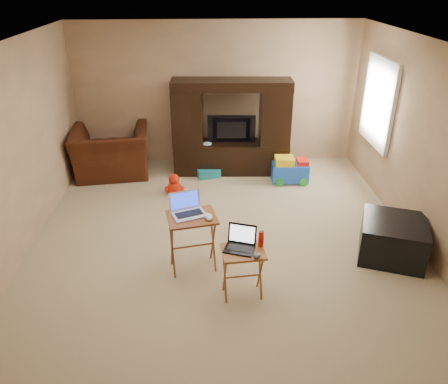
{
  "coord_description": "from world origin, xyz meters",
  "views": [
    {
      "loc": [
        -0.22,
        -4.93,
        3.2
      ],
      "look_at": [
        0.0,
        -0.2,
        0.8
      ],
      "focal_mm": 35.0,
      "sensor_mm": 36.0,
      "label": 1
    }
  ],
  "objects_px": {
    "ottoman": "(393,239)",
    "mouse_left": "(208,217)",
    "laptop_right": "(239,240)",
    "entertainment_center": "(231,128)",
    "tray_table_left": "(193,243)",
    "laptop_left": "(189,206)",
    "television": "(232,130)",
    "mouse_right": "(257,255)",
    "tray_table_right": "(243,273)",
    "water_bottle": "(261,239)",
    "recliner": "(111,152)",
    "push_toy": "(290,169)",
    "plush_toy": "(174,184)",
    "child_rocker": "(207,162)"
  },
  "relations": [
    {
      "from": "laptop_left",
      "to": "mouse_right",
      "type": "bearing_deg",
      "value": -64.42
    },
    {
      "from": "television",
      "to": "ottoman",
      "type": "relative_size",
      "value": 1.09
    },
    {
      "from": "tray_table_right",
      "to": "laptop_right",
      "type": "bearing_deg",
      "value": 147.55
    },
    {
      "from": "tray_table_left",
      "to": "mouse_right",
      "type": "distance_m",
      "value": 0.96
    },
    {
      "from": "ottoman",
      "to": "mouse_left",
      "type": "height_order",
      "value": "mouse_left"
    },
    {
      "from": "laptop_right",
      "to": "mouse_left",
      "type": "bearing_deg",
      "value": 145.03
    },
    {
      "from": "push_toy",
      "to": "laptop_left",
      "type": "relative_size",
      "value": 1.64
    },
    {
      "from": "push_toy",
      "to": "water_bottle",
      "type": "bearing_deg",
      "value": -104.51
    },
    {
      "from": "recliner",
      "to": "mouse_right",
      "type": "distance_m",
      "value": 4.04
    },
    {
      "from": "ottoman",
      "to": "tray_table_left",
      "type": "height_order",
      "value": "tray_table_left"
    },
    {
      "from": "recliner",
      "to": "ottoman",
      "type": "relative_size",
      "value": 1.67
    },
    {
      "from": "ottoman",
      "to": "mouse_left",
      "type": "distance_m",
      "value": 2.34
    },
    {
      "from": "plush_toy",
      "to": "tray_table_left",
      "type": "xyz_separation_m",
      "value": [
        0.33,
        -1.95,
        0.18
      ]
    },
    {
      "from": "entertainment_center",
      "to": "tray_table_left",
      "type": "xyz_separation_m",
      "value": [
        -0.63,
        -2.83,
        -0.46
      ]
    },
    {
      "from": "tray_table_right",
      "to": "mouse_right",
      "type": "xyz_separation_m",
      "value": [
        0.13,
        -0.12,
        0.32
      ]
    },
    {
      "from": "recliner",
      "to": "tray_table_right",
      "type": "bearing_deg",
      "value": 114.09
    },
    {
      "from": "entertainment_center",
      "to": "child_rocker",
      "type": "bearing_deg",
      "value": -157.26
    },
    {
      "from": "tray_table_right",
      "to": "television",
      "type": "bearing_deg",
      "value": 82.7
    },
    {
      "from": "water_bottle",
      "to": "plush_toy",
      "type": "bearing_deg",
      "value": 114.15
    },
    {
      "from": "tray_table_left",
      "to": "tray_table_right",
      "type": "relative_size",
      "value": 1.22
    },
    {
      "from": "laptop_left",
      "to": "laptop_right",
      "type": "xyz_separation_m",
      "value": [
        0.53,
        -0.53,
        -0.13
      ]
    },
    {
      "from": "laptop_left",
      "to": "television",
      "type": "bearing_deg",
      "value": 55.69
    },
    {
      "from": "laptop_left",
      "to": "mouse_left",
      "type": "relative_size",
      "value": 2.58
    },
    {
      "from": "tray_table_left",
      "to": "tray_table_right",
      "type": "height_order",
      "value": "tray_table_left"
    },
    {
      "from": "recliner",
      "to": "push_toy",
      "type": "bearing_deg",
      "value": 164.7
    },
    {
      "from": "tray_table_left",
      "to": "laptop_left",
      "type": "distance_m",
      "value": 0.48
    },
    {
      "from": "tray_table_right",
      "to": "water_bottle",
      "type": "height_order",
      "value": "water_bottle"
    },
    {
      "from": "plush_toy",
      "to": "mouse_left",
      "type": "distance_m",
      "value": 2.16
    },
    {
      "from": "tray_table_right",
      "to": "laptop_right",
      "type": "height_order",
      "value": "laptop_right"
    },
    {
      "from": "laptop_right",
      "to": "mouse_right",
      "type": "distance_m",
      "value": 0.24
    },
    {
      "from": "television",
      "to": "tray_table_left",
      "type": "distance_m",
      "value": 2.89
    },
    {
      "from": "recliner",
      "to": "laptop_left",
      "type": "bearing_deg",
      "value": 110.21
    },
    {
      "from": "ottoman",
      "to": "mouse_right",
      "type": "height_order",
      "value": "mouse_right"
    },
    {
      "from": "laptop_right",
      "to": "mouse_left",
      "type": "height_order",
      "value": "laptop_right"
    },
    {
      "from": "television",
      "to": "mouse_left",
      "type": "relative_size",
      "value": 5.7
    },
    {
      "from": "tray_table_right",
      "to": "mouse_left",
      "type": "distance_m",
      "value": 0.73
    },
    {
      "from": "child_rocker",
      "to": "push_toy",
      "type": "bearing_deg",
      "value": -26.95
    },
    {
      "from": "entertainment_center",
      "to": "mouse_left",
      "type": "height_order",
      "value": "entertainment_center"
    },
    {
      "from": "plush_toy",
      "to": "mouse_right",
      "type": "height_order",
      "value": "mouse_right"
    },
    {
      "from": "entertainment_center",
      "to": "water_bottle",
      "type": "xyz_separation_m",
      "value": [
        0.11,
        -3.27,
        -0.14
      ]
    },
    {
      "from": "push_toy",
      "to": "ottoman",
      "type": "bearing_deg",
      "value": -65.87
    },
    {
      "from": "tray_table_right",
      "to": "laptop_left",
      "type": "height_order",
      "value": "laptop_left"
    },
    {
      "from": "entertainment_center",
      "to": "tray_table_right",
      "type": "height_order",
      "value": "entertainment_center"
    },
    {
      "from": "entertainment_center",
      "to": "tray_table_left",
      "type": "relative_size",
      "value": 2.79
    },
    {
      "from": "ottoman",
      "to": "water_bottle",
      "type": "xyz_separation_m",
      "value": [
        -1.73,
        -0.58,
        0.43
      ]
    },
    {
      "from": "child_rocker",
      "to": "laptop_right",
      "type": "relative_size",
      "value": 1.67
    },
    {
      "from": "ottoman",
      "to": "laptop_right",
      "type": "xyz_separation_m",
      "value": [
        -1.96,
        -0.64,
        0.46
      ]
    },
    {
      "from": "entertainment_center",
      "to": "mouse_right",
      "type": "relative_size",
      "value": 16.77
    },
    {
      "from": "child_rocker",
      "to": "laptop_left",
      "type": "height_order",
      "value": "laptop_left"
    },
    {
      "from": "tray_table_right",
      "to": "water_bottle",
      "type": "xyz_separation_m",
      "value": [
        0.2,
        0.08,
        0.38
      ]
    }
  ]
}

